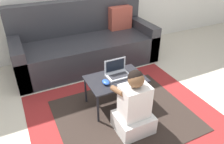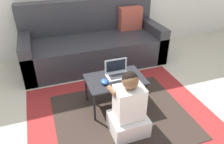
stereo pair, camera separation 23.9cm
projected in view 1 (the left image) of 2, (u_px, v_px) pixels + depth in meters
ground_plane at (119, 115)px, 2.42m from camera, size 16.00×16.00×0.00m
area_rug at (124, 115)px, 2.41m from camera, size 1.98×1.67×0.01m
couch at (85, 44)px, 3.32m from camera, size 2.08×0.86×0.91m
laptop_desk at (116, 81)px, 2.41m from camera, size 0.64×0.42×0.36m
laptop at (118, 73)px, 2.42m from camera, size 0.26×0.17×0.18m
computer_mouse at (106, 82)px, 2.29m from camera, size 0.07×0.11×0.04m
person_seated at (134, 108)px, 2.09m from camera, size 0.35×0.38×0.69m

